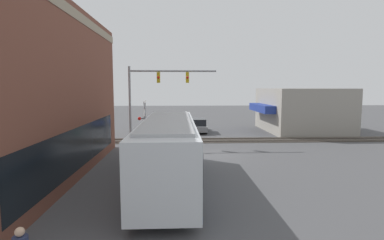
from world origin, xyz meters
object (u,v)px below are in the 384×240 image
parked_car_grey (198,126)px  pedestrian_at_crossing (155,135)px  crossing_signal (145,119)px  parked_car_blue (175,120)px  city_bus (168,148)px

parked_car_grey → pedestrian_at_crossing: (-7.59, 4.04, 0.23)m
crossing_signal → parked_car_grey: bearing=-32.3°
crossing_signal → pedestrian_at_crossing: (0.13, -0.83, -1.37)m
crossing_signal → parked_car_blue: (13.75, -2.27, -1.59)m
crossing_signal → parked_car_grey: crossing_signal is taller
parked_car_grey → parked_car_blue: parked_car_blue is taller
parked_car_blue → city_bus: bearing=180.0°
crossing_signal → parked_car_blue: size_ratio=0.78×
crossing_signal → parked_car_grey: (7.72, -4.87, -1.60)m
city_bus → parked_car_grey: size_ratio=2.37×
crossing_signal → pedestrian_at_crossing: crossing_signal is taller
parked_car_grey → parked_car_blue: 6.57m
parked_car_grey → city_bus: bearing=171.7°
city_bus → crossing_signal: size_ratio=3.02×
parked_car_blue → pedestrian_at_crossing: bearing=174.0°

